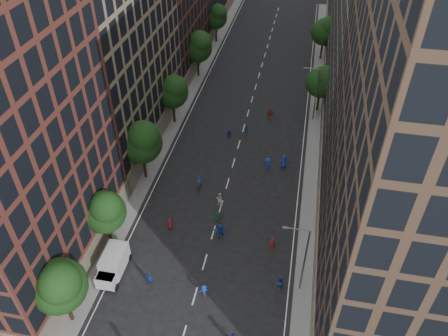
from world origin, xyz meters
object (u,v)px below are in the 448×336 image
object	(u,v)px
streetlamp_far	(315,92)
cargo_van	(113,264)
streetlamp_near	(303,257)
skater_2	(280,282)

from	to	relation	value
streetlamp_far	cargo_van	distance (m)	40.15
streetlamp_near	cargo_van	size ratio (longest dim) A/B	1.82
streetlamp_near	skater_2	bearing A→B (deg)	-174.38
streetlamp_near	streetlamp_far	xyz separation A→B (m)	(0.00, 33.00, 0.00)
streetlamp_far	skater_2	distance (m)	33.52
streetlamp_far	cargo_van	world-z (taller)	streetlamp_far
streetlamp_near	cargo_van	xyz separation A→B (m)	(-19.67, -1.80, -3.78)
streetlamp_far	skater_2	size ratio (longest dim) A/B	5.54
streetlamp_near	streetlamp_far	world-z (taller)	same
skater_2	streetlamp_near	bearing A→B (deg)	176.77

